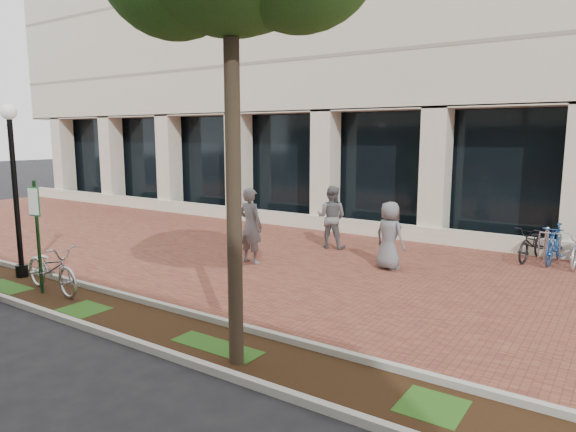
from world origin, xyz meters
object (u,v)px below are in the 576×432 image
Objects in this scene: pedestrian_left at (251,226)px; pedestrian_mid at (331,217)px; locked_bicycle at (52,268)px; pedestrian_right at (389,236)px; lamppost at (14,181)px; parking_sign at (36,223)px; bollard at (546,243)px.

pedestrian_left is 2.94m from pedestrian_mid.
locked_bicycle is 7.87m from pedestrian_right.
locked_bicycle is 7.76m from pedestrian_mid.
pedestrian_mid is at bearing -12.59° from pedestrian_right.
pedestrian_right is at bearing 38.72° from lamppost.
pedestrian_mid is (0.85, 2.81, -0.07)m from pedestrian_left.
pedestrian_left is 1.16× the size of pedestrian_right.
pedestrian_right is at bearing 41.58° from parking_sign.
pedestrian_left reaches higher than bollard.
lamppost is 13.55m from bollard.
pedestrian_left is (2.09, 4.60, -0.54)m from parking_sign.
pedestrian_right reaches higher than bollard.
bollard is at bearing 40.55° from parking_sign.
bollard is (3.16, 3.22, -0.39)m from pedestrian_right.
parking_sign is 1.19× the size of locked_bicycle.
parking_sign reaches higher than pedestrian_right.
bollard is (5.58, 1.87, -0.46)m from pedestrian_mid.
parking_sign is 8.12m from pedestrian_right.
pedestrian_mid is at bearing 61.47° from parking_sign.
lamppost is 2.17× the size of pedestrian_mid.
pedestrian_left is 1.08× the size of pedestrian_mid.
pedestrian_mid is 5.90m from bollard.
lamppost is 4.36× the size of bollard.
pedestrian_left reaches higher than pedestrian_mid.
pedestrian_left is 7.97m from bollard.
locked_bicycle is at bearing -132.72° from bollard.
lamppost is (-1.61, 0.46, 0.75)m from parking_sign.
pedestrian_right is (6.97, 5.59, -1.44)m from lamppost.
pedestrian_mid is 2.01× the size of bollard.
pedestrian_mid is (2.94, 7.41, -0.61)m from parking_sign.
parking_sign is at bearing 58.34° from pedestrian_mid.
pedestrian_mid reaches higher than pedestrian_right.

